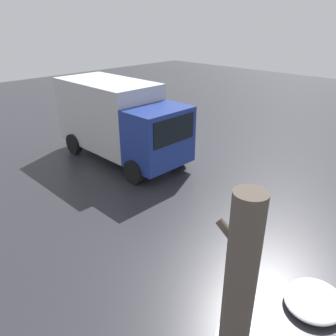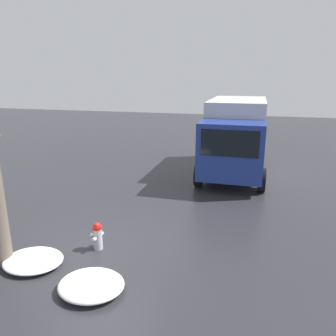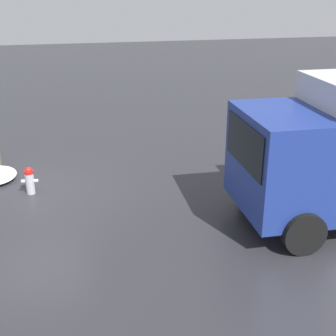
% 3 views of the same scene
% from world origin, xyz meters
% --- Properties ---
extents(ground_plane, '(60.00, 60.00, 0.00)m').
position_xyz_m(ground_plane, '(0.00, 0.00, 0.00)').
color(ground_plane, '#28282D').
extents(fire_hydrant, '(0.43, 0.33, 0.72)m').
position_xyz_m(fire_hydrant, '(0.00, 0.00, 0.37)').
color(fire_hydrant, '#B7B7BC').
rests_on(fire_hydrant, ground_plane).
extents(tree_trunk, '(0.72, 0.47, 3.59)m').
position_xyz_m(tree_trunk, '(-1.14, 1.91, 1.81)').
color(tree_trunk, brown).
rests_on(tree_trunk, ground_plane).
extents(delivery_truck, '(6.19, 2.72, 3.21)m').
position_xyz_m(delivery_truck, '(7.82, -2.86, 1.74)').
color(delivery_truck, navy).
rests_on(delivery_truck, ground_plane).
extents(snow_pile_curbside, '(1.21, 1.37, 0.26)m').
position_xyz_m(snow_pile_curbside, '(-1.57, -0.61, 0.13)').
color(snow_pile_curbside, white).
rests_on(snow_pile_curbside, ground_plane).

